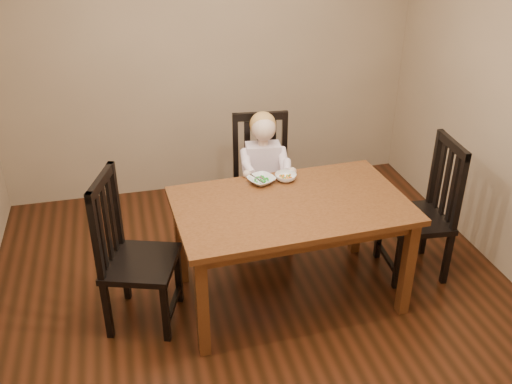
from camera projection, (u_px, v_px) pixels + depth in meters
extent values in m
cube|color=#3E1B0D|center=(260.00, 304.00, 4.27)|extent=(4.00, 4.00, 0.01)
cube|color=#957C5E|center=(208.00, 56.00, 5.33)|extent=(4.00, 0.01, 2.70)
cube|color=#957C5E|center=(406.00, 364.00, 1.92)|extent=(4.00, 0.01, 2.70)
cube|color=#472610|center=(291.00, 205.00, 3.99)|extent=(1.67, 1.05, 0.04)
cube|color=#472610|center=(291.00, 213.00, 4.02)|extent=(1.53, 0.91, 0.09)
cube|color=#472610|center=(202.00, 307.00, 3.65)|extent=(0.08, 0.08, 0.77)
cube|color=#472610|center=(407.00, 268.00, 4.02)|extent=(0.08, 0.08, 0.77)
cube|color=#472610|center=(180.00, 239.00, 4.34)|extent=(0.08, 0.08, 0.77)
cube|color=#472610|center=(357.00, 212.00, 4.71)|extent=(0.08, 0.08, 0.77)
cube|color=black|center=(263.00, 193.00, 4.81)|extent=(0.53, 0.51, 0.04)
cube|color=black|center=(283.00, 205.00, 5.12)|extent=(0.05, 0.05, 0.45)
cube|color=black|center=(237.00, 208.00, 5.07)|extent=(0.05, 0.05, 0.45)
cube|color=black|center=(291.00, 229.00, 4.78)|extent=(0.05, 0.05, 0.45)
cube|color=black|center=(241.00, 232.00, 4.73)|extent=(0.05, 0.05, 0.45)
cube|color=black|center=(284.00, 146.00, 4.84)|extent=(0.05, 0.05, 0.63)
cube|color=black|center=(236.00, 149.00, 4.79)|extent=(0.05, 0.05, 0.63)
cube|color=black|center=(260.00, 116.00, 4.68)|extent=(0.46, 0.09, 0.07)
cube|color=black|center=(273.00, 150.00, 4.85)|extent=(0.05, 0.03, 0.54)
cube|color=black|center=(260.00, 151.00, 4.83)|extent=(0.05, 0.03, 0.54)
cube|color=black|center=(247.00, 152.00, 4.82)|extent=(0.05, 0.03, 0.54)
cube|color=black|center=(141.00, 263.00, 3.91)|extent=(0.60, 0.61, 0.04)
cube|color=black|center=(125.00, 273.00, 4.23)|extent=(0.06, 0.06, 0.46)
cube|color=black|center=(107.00, 310.00, 3.86)|extent=(0.06, 0.06, 0.46)
cube|color=black|center=(178.00, 276.00, 4.20)|extent=(0.06, 0.06, 0.46)
cube|color=black|center=(166.00, 314.00, 3.83)|extent=(0.06, 0.06, 0.46)
cube|color=black|center=(116.00, 204.00, 3.95)|extent=(0.06, 0.06, 0.64)
cube|color=black|center=(96.00, 237.00, 3.58)|extent=(0.06, 0.06, 0.64)
cube|color=black|center=(101.00, 182.00, 3.63)|extent=(0.19, 0.46, 0.07)
cube|color=black|center=(112.00, 215.00, 3.88)|extent=(0.04, 0.05, 0.55)
cube|color=black|center=(107.00, 224.00, 3.78)|extent=(0.04, 0.05, 0.55)
cube|color=black|center=(101.00, 233.00, 3.68)|extent=(0.04, 0.05, 0.55)
cube|color=black|center=(416.00, 219.00, 4.43)|extent=(0.50, 0.52, 0.04)
cube|color=black|center=(447.00, 259.00, 4.40)|extent=(0.05, 0.05, 0.45)
cube|color=black|center=(424.00, 230.00, 4.76)|extent=(0.05, 0.05, 0.45)
cube|color=black|center=(398.00, 263.00, 4.34)|extent=(0.05, 0.05, 0.45)
cube|color=black|center=(379.00, 234.00, 4.70)|extent=(0.05, 0.05, 0.45)
cube|color=black|center=(460.00, 192.00, 4.12)|extent=(0.05, 0.05, 0.63)
cube|color=black|center=(435.00, 167.00, 4.48)|extent=(0.05, 0.05, 0.63)
cube|color=black|center=(453.00, 145.00, 4.16)|extent=(0.08, 0.46, 0.07)
cube|color=black|center=(453.00, 190.00, 4.22)|extent=(0.03, 0.05, 0.54)
cube|color=black|center=(446.00, 183.00, 4.31)|extent=(0.03, 0.05, 0.54)
cube|color=black|center=(440.00, 176.00, 4.41)|extent=(0.03, 0.05, 0.54)
imported|color=white|center=(261.00, 180.00, 4.22)|extent=(0.25, 0.25, 0.05)
imported|color=white|center=(286.00, 177.00, 4.26)|extent=(0.20, 0.20, 0.05)
cube|color=silver|center=(257.00, 179.00, 4.19)|extent=(0.08, 0.09, 0.04)
cube|color=silver|center=(257.00, 181.00, 4.19)|extent=(0.04, 0.04, 0.01)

